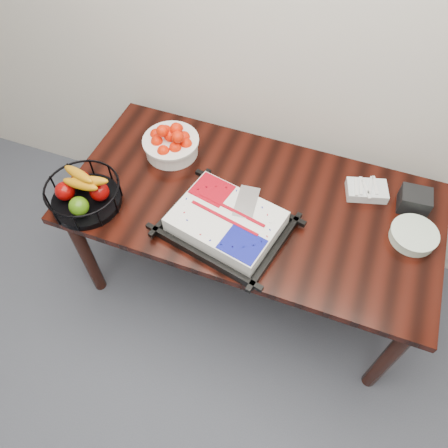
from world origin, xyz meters
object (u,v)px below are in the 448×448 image
(tangerine_bowl, at_px, (171,141))
(plate_stack, at_px, (413,236))
(napkin_box, at_px, (414,201))
(fruit_basket, at_px, (84,193))
(cake_tray, at_px, (226,223))
(table, at_px, (252,212))

(tangerine_bowl, distance_m, plate_stack, 1.26)
(plate_stack, bearing_deg, napkin_box, 97.12)
(fruit_basket, bearing_deg, cake_tray, 7.60)
(table, relative_size, napkin_box, 13.06)
(plate_stack, bearing_deg, cake_tray, -163.11)
(table, relative_size, cake_tray, 2.98)
(tangerine_bowl, xyz_separation_m, fruit_basket, (-0.24, -0.46, -0.00))
(table, distance_m, tangerine_bowl, 0.56)
(cake_tray, height_order, fruit_basket, fruit_basket)
(table, height_order, napkin_box, napkin_box)
(cake_tray, bearing_deg, fruit_basket, -172.40)
(tangerine_bowl, bearing_deg, table, -18.31)
(table, bearing_deg, napkin_box, 17.79)
(cake_tray, relative_size, fruit_basket, 1.72)
(cake_tray, distance_m, plate_stack, 0.84)
(napkin_box, bearing_deg, tangerine_bowl, -176.94)
(table, distance_m, fruit_basket, 0.81)
(table, distance_m, plate_stack, 0.76)
(table, height_order, tangerine_bowl, tangerine_bowl)
(table, height_order, plate_stack, plate_stack)
(cake_tray, height_order, plate_stack, cake_tray)
(tangerine_bowl, distance_m, fruit_basket, 0.52)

